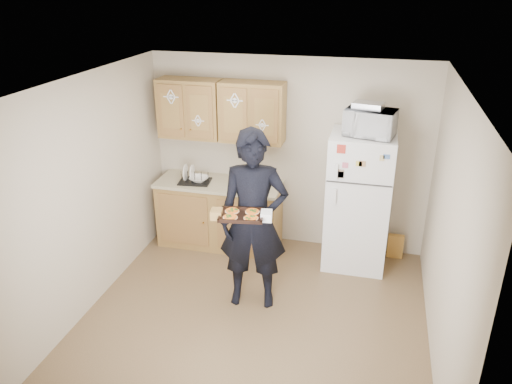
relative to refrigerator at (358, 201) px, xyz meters
The scene contains 23 objects.
floor 1.92m from the refrigerator, 123.60° to the right, with size 3.60×3.60×0.00m, color brown.
ceiling 2.38m from the refrigerator, 123.60° to the right, with size 3.60×3.60×0.00m, color beige.
wall_back 1.10m from the refrigerator, 158.72° to the left, with size 3.60×0.04×2.50m, color beige.
wall_front 3.39m from the refrigerator, 106.39° to the right, with size 3.60×0.04×2.50m, color beige.
wall_left 3.13m from the refrigerator, 152.53° to the right, with size 0.04×3.60×2.50m, color beige.
wall_right 1.71m from the refrigerator, 59.27° to the right, with size 0.04×3.60×2.50m, color beige.
refrigerator is the anchor object (origin of this frame).
base_cabinet 1.85m from the refrigerator, behind, with size 1.60×0.60×0.86m, color olive.
countertop 1.80m from the refrigerator, behind, with size 1.64×0.64×0.04m, color #B3A88A.
upper_cab_left 2.41m from the refrigerator, behind, with size 0.80×0.33×0.75m, color olive.
upper_cab_right 1.70m from the refrigerator, behind, with size 0.80×0.33×0.75m, color olive.
cereal_box 0.89m from the refrigerator, 24.99° to the left, with size 0.20×0.07×0.32m, color #E9C952.
person 1.53m from the refrigerator, 132.67° to the right, with size 0.73×0.48×2.00m, color black.
baking_tray 1.82m from the refrigerator, 127.35° to the right, with size 0.44×0.32×0.04m, color black.
pizza_front_left 1.94m from the refrigerator, 127.87° to the right, with size 0.15×0.15×0.02m, color orange.
pizza_front_right 1.80m from the refrigerator, 123.36° to the right, with size 0.15×0.15×0.02m, color orange.
pizza_back_left 1.85m from the refrigerator, 131.24° to the right, with size 0.15×0.15×0.02m, color orange.
pizza_back_right 1.70m from the refrigerator, 126.77° to the right, with size 0.15×0.15×0.02m, color orange.
microwave 1.01m from the refrigerator, 42.34° to the right, with size 0.55×0.38×0.31m, color white.
foil_pan 1.19m from the refrigerator, 49.34° to the right, with size 0.33×0.23×0.07m, color silver.
dish_rack 2.11m from the refrigerator, behind, with size 0.40×0.30×0.16m, color black.
bowl 2.05m from the refrigerator, behind, with size 0.24×0.24×0.06m, color white.
soap_bottle 1.34m from the refrigerator, behind, with size 0.09×0.09×0.19m, color white.
Camera 1 is at (1.09, -4.25, 3.37)m, focal length 35.00 mm.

